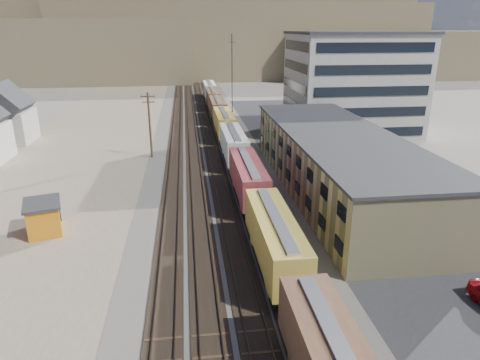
{
  "coord_description": "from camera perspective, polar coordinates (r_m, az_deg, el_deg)",
  "views": [
    {
      "loc": [
        -2.93,
        -22.8,
        18.88
      ],
      "look_at": [
        2.68,
        21.6,
        3.0
      ],
      "focal_mm": 32.0,
      "sensor_mm": 36.0,
      "label": 1
    }
  ],
  "objects": [
    {
      "name": "hills_north",
      "position": [
        190.8,
        -6.59,
        17.98
      ],
      "size": [
        265.0,
        80.0,
        32.0
      ],
      "color": "brown",
      "rests_on": "ground"
    },
    {
      "name": "freight_train",
      "position": [
        70.84,
        -1.57,
        6.41
      ],
      "size": [
        3.0,
        119.74,
        4.46
      ],
      "color": "black",
      "rests_on": "ground"
    },
    {
      "name": "utility_pole_north",
      "position": [
        66.44,
        -11.95,
        7.32
      ],
      "size": [
        2.2,
        0.32,
        10.0
      ],
      "color": "#382619",
      "rests_on": "ground"
    },
    {
      "name": "asphalt_lot",
      "position": [
        65.71,
        15.45,
        2.14
      ],
      "size": [
        26.0,
        120.0,
        0.04
      ],
      "primitive_type": "cube",
      "color": "#232326",
      "rests_on": "ground"
    },
    {
      "name": "maintenance_shed",
      "position": [
        45.84,
        -24.71,
        -4.49
      ],
      "size": [
        4.39,
        5.06,
        3.16
      ],
      "color": "orange",
      "rests_on": "ground"
    },
    {
      "name": "dirt_yard",
      "position": [
        67.75,
        -21.49,
        1.98
      ],
      "size": [
        24.0,
        180.0,
        0.03
      ],
      "primitive_type": "cube",
      "color": "#786452",
      "rests_on": "ground"
    },
    {
      "name": "radio_mast",
      "position": [
        83.85,
        -1.06,
        12.85
      ],
      "size": [
        1.2,
        0.16,
        18.0
      ],
      "color": "black",
      "rests_on": "ground"
    },
    {
      "name": "office_tower",
      "position": [
        84.21,
        14.72,
        12.36
      ],
      "size": [
        22.6,
        18.6,
        18.45
      ],
      "color": "#9E998E",
      "rests_on": "ground"
    },
    {
      "name": "parked_car_far",
      "position": [
        88.33,
        15.25,
        7.01
      ],
      "size": [
        3.03,
        4.75,
        1.51
      ],
      "primitive_type": "imported",
      "rotation": [
        0.0,
        0.0,
        0.31
      ],
      "color": "silver",
      "rests_on": "ground"
    },
    {
      "name": "ground",
      "position": [
        29.74,
        0.1,
        -19.86
      ],
      "size": [
        300.0,
        300.0,
        0.0
      ],
      "primitive_type": "plane",
      "color": "#6B6356",
      "rests_on": "ground"
    },
    {
      "name": "ballast_bed",
      "position": [
        75.25,
        -4.76,
        4.97
      ],
      "size": [
        18.0,
        200.0,
        0.06
      ],
      "primitive_type": "cube",
      "color": "#4C4742",
      "rests_on": "ground"
    },
    {
      "name": "rail_tracks",
      "position": [
        75.21,
        -5.18,
        5.01
      ],
      "size": [
        11.4,
        200.0,
        0.24
      ],
      "color": "black",
      "rests_on": "ground"
    },
    {
      "name": "warehouse",
      "position": [
        53.27,
        12.79,
        2.43
      ],
      "size": [
        12.4,
        40.4,
        7.25
      ],
      "color": "tan",
      "rests_on": "ground"
    },
    {
      "name": "parked_car_blue",
      "position": [
        72.18,
        12.22,
        4.62
      ],
      "size": [
        6.28,
        6.24,
        1.68
      ],
      "primitive_type": "imported",
      "rotation": [
        0.0,
        0.0,
        0.8
      ],
      "color": "navy",
      "rests_on": "ground"
    }
  ]
}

